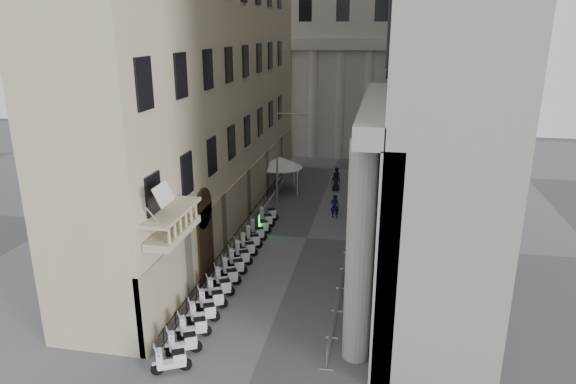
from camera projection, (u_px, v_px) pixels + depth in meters
name	position (u px, v px, depth m)	size (l,w,h in m)	color
far_building	(346.00, 21.00, 58.82)	(22.00, 10.00, 30.00)	beige
iron_fence	(244.00, 240.00, 36.07)	(0.30, 28.00, 1.40)	black
blue_awning	(369.00, 210.00, 42.05)	(1.60, 3.00, 3.00)	navy
flag	(175.00, 348.00, 23.85)	(1.00, 1.40, 8.20)	#9E0C11
scooter_0	(172.00, 372.00, 22.20)	(0.56, 1.40, 1.50)	white
scooter_1	(184.00, 354.00, 23.44)	(0.56, 1.40, 1.50)	white
scooter_2	(194.00, 338.00, 24.67)	(0.56, 1.40, 1.50)	white
scooter_3	(204.00, 323.00, 25.91)	(0.56, 1.40, 1.50)	white
scooter_4	(212.00, 309.00, 27.15)	(0.56, 1.40, 1.50)	white
scooter_5	(220.00, 297.00, 28.39)	(0.56, 1.40, 1.50)	white
scooter_6	(227.00, 286.00, 29.63)	(0.56, 1.40, 1.50)	white
scooter_7	(234.00, 276.00, 30.87)	(0.56, 1.40, 1.50)	white
scooter_8	(240.00, 266.00, 32.11)	(0.56, 1.40, 1.50)	white
scooter_9	(245.00, 257.00, 33.34)	(0.56, 1.40, 1.50)	white
scooter_10	(250.00, 249.00, 34.58)	(0.56, 1.40, 1.50)	white
scooter_11	(255.00, 241.00, 35.82)	(0.56, 1.40, 1.50)	white
scooter_12	(260.00, 234.00, 37.06)	(0.56, 1.40, 1.50)	white
scooter_13	(264.00, 228.00, 38.30)	(0.56, 1.40, 1.50)	white
scooter_14	(268.00, 221.00, 39.54)	(0.56, 1.40, 1.50)	white
barrier_0	(329.00, 354.00, 23.44)	(0.60, 2.40, 1.10)	#B4B7BD
barrier_1	(335.00, 324.00, 25.78)	(0.60, 2.40, 1.10)	#B4B7BD
barrier_2	(339.00, 300.00, 28.12)	(0.60, 2.40, 1.10)	#B4B7BD
barrier_3	(343.00, 279.00, 30.46)	(0.60, 2.40, 1.10)	#B4B7BD
barrier_4	(347.00, 261.00, 32.80)	(0.60, 2.40, 1.10)	#B4B7BD
barrier_5	(349.00, 246.00, 35.14)	(0.60, 2.40, 1.10)	#B4B7BD
barrier_6	(352.00, 232.00, 37.48)	(0.60, 2.40, 1.10)	#B4B7BD
barrier_7	(354.00, 220.00, 39.82)	(0.60, 2.40, 1.10)	#B4B7BD
security_tent	(285.00, 163.00, 45.83)	(3.95, 3.95, 3.21)	white
street_lamp	(280.00, 151.00, 42.07)	(2.54, 0.32, 7.76)	#94969C
info_kiosk	(257.00, 224.00, 36.61)	(0.35, 0.83, 1.71)	black
pedestrian_a	(335.00, 206.00, 40.05)	(0.69, 0.45, 1.90)	#0E0F38
pedestrian_b	(336.00, 176.00, 48.36)	(0.86, 0.67, 1.76)	black
pedestrian_c	(336.00, 181.00, 46.70)	(0.89, 0.58, 1.81)	black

